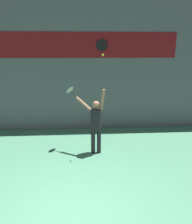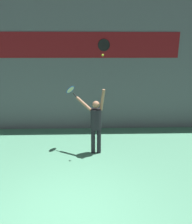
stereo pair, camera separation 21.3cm
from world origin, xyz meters
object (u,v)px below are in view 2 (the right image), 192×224
Objects in this scene: scoreboard_clock at (104,45)px; tennis_racket at (71,90)px; tennis_player at (96,121)px; tennis_ball at (103,55)px.

tennis_racket is at bearing -123.36° from scoreboard_clock.
tennis_ball is at bearing -23.12° from tennis_player.
tennis_racket is (-1.16, -1.76, -1.42)m from scoreboard_clock.
scoreboard_clock is 3.26m from tennis_player.
tennis_player is at bearing 156.88° from tennis_ball.
scoreboard_clock reaches higher than tennis_player.
tennis_player is at bearing -99.39° from scoreboard_clock.
tennis_player is 2.00m from tennis_ball.
scoreboard_clock is 2.38m from tennis_ball.
tennis_player is 5.00× the size of tennis_racket.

